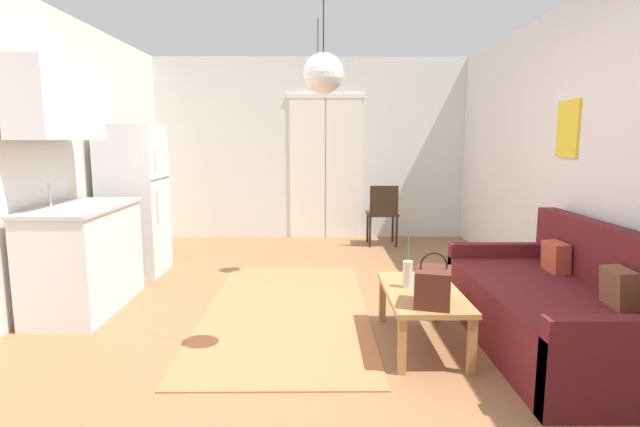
{
  "coord_description": "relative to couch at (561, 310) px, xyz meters",
  "views": [
    {
      "loc": [
        0.08,
        -3.49,
        1.46
      ],
      "look_at": [
        0.12,
        1.41,
        0.72
      ],
      "focal_mm": 27.74,
      "sensor_mm": 36.0,
      "label": 1
    }
  ],
  "objects": [
    {
      "name": "ground_plane",
      "position": [
        -1.79,
        0.21,
        -0.33
      ],
      "size": [
        5.11,
        8.19,
        0.1
      ],
      "primitive_type": "cube",
      "color": "#8E603D"
    },
    {
      "name": "wall_back",
      "position": [
        -1.78,
        4.05,
        1.02
      ],
      "size": [
        4.71,
        0.13,
        2.62
      ],
      "color": "silver",
      "rests_on": "ground_plane"
    },
    {
      "name": "wall_right",
      "position": [
        0.52,
        0.2,
        1.04
      ],
      "size": [
        0.12,
        7.79,
        2.62
      ],
      "color": "silver",
      "rests_on": "ground_plane"
    },
    {
      "name": "area_rug",
      "position": [
        -1.96,
        0.8,
        -0.27
      ],
      "size": [
        1.37,
        2.81,
        0.01
      ],
      "primitive_type": "cube",
      "color": "#B26B42",
      "rests_on": "ground_plane"
    },
    {
      "name": "couch",
      "position": [
        0.0,
        0.0,
        0.0
      ],
      "size": [
        0.92,
        1.9,
        0.87
      ],
      "color": "#5B191E",
      "rests_on": "ground_plane"
    },
    {
      "name": "coffee_table",
      "position": [
        -0.96,
        0.08,
        0.07
      ],
      "size": [
        0.52,
        0.99,
        0.4
      ],
      "color": "#A87542",
      "rests_on": "ground_plane"
    },
    {
      "name": "bamboo_vase",
      "position": [
        -1.05,
        0.15,
        0.22
      ],
      "size": [
        0.07,
        0.07,
        0.41
      ],
      "color": "beige",
      "rests_on": "coffee_table"
    },
    {
      "name": "handbag",
      "position": [
        -0.96,
        -0.23,
        0.25
      ],
      "size": [
        0.29,
        0.33,
        0.35
      ],
      "color": "#512319",
      "rests_on": "coffee_table"
    },
    {
      "name": "refrigerator",
      "position": [
        -3.68,
        2.03,
        0.53
      ],
      "size": [
        0.61,
        0.65,
        1.61
      ],
      "color": "white",
      "rests_on": "ground_plane"
    },
    {
      "name": "kitchen_counter",
      "position": [
        -3.73,
        0.87,
        0.51
      ],
      "size": [
        0.6,
        1.2,
        2.07
      ],
      "color": "silver",
      "rests_on": "ground_plane"
    },
    {
      "name": "accent_chair",
      "position": [
        -0.8,
        3.39,
        0.2
      ],
      "size": [
        0.42,
        0.4,
        0.84
      ],
      "rotation": [
        0.0,
        0.0,
        3.14
      ],
      "color": "black",
      "rests_on": "ground_plane"
    },
    {
      "name": "pendant_lamp_near",
      "position": [
        -1.66,
        -0.23,
        1.57
      ],
      "size": [
        0.24,
        0.24,
        0.89
      ],
      "color": "black"
    },
    {
      "name": "pendant_lamp_far",
      "position": [
        -1.69,
        1.73,
        1.79
      ],
      "size": [
        0.22,
        0.22,
        0.66
      ],
      "color": "black"
    }
  ]
}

